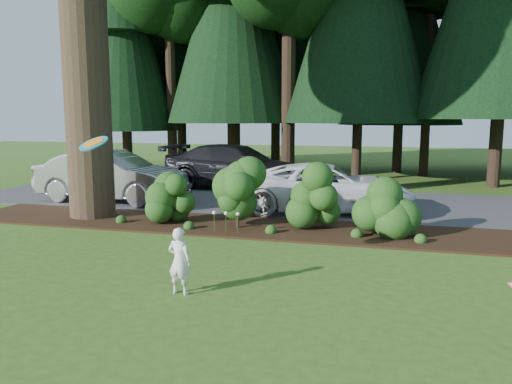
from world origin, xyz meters
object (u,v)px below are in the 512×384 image
frisbee (94,143)px  car_silver_wagon (111,176)px  car_white_suv (326,187)px  car_dark_suv (237,167)px  child (179,261)px

frisbee → car_silver_wagon: bearing=119.9°
car_white_suv → frisbee: (-2.68, -7.74, 1.66)m
car_dark_suv → frisbee: frisbee is taller
car_dark_suv → child: 11.77m
child → car_white_suv: bearing=-93.6°
car_silver_wagon → child: bearing=-139.8°
car_silver_wagon → car_dark_suv: bearing=-35.2°
car_dark_suv → frisbee: (1.30, -11.65, 1.52)m
child → frisbee: (-1.33, -0.19, 1.86)m
car_white_suv → child: bearing=160.2°
car_white_suv → frisbee: bearing=151.2°
car_white_suv → frisbee: size_ratio=10.21×
car_silver_wagon → car_white_suv: size_ratio=0.98×
car_white_suv → car_dark_suv: (-3.98, 3.91, 0.14)m
car_dark_suv → frisbee: bearing=-168.6°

